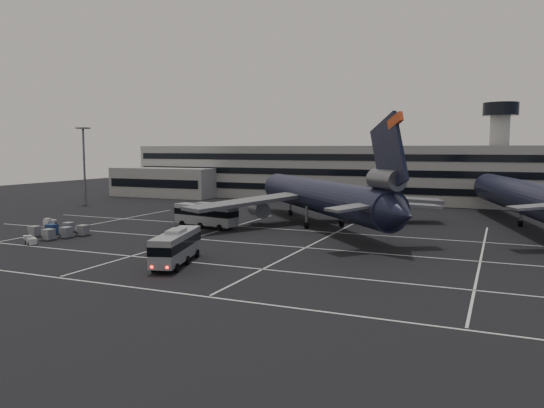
{
  "coord_description": "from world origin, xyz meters",
  "views": [
    {
      "loc": [
        35.96,
        -62.46,
        13.35
      ],
      "look_at": [
        4.24,
        10.43,
        5.0
      ],
      "focal_mm": 35.0,
      "sensor_mm": 36.0,
      "label": 1
    }
  ],
  "objects_px": {
    "bus_near": "(176,245)",
    "bus_far": "(206,214)",
    "uld_cluster": "(59,231)",
    "trijet_main": "(321,196)",
    "tug_a": "(50,222)"
  },
  "relations": [
    {
      "from": "bus_near",
      "to": "uld_cluster",
      "type": "distance_m",
      "value": 28.98
    },
    {
      "from": "bus_near",
      "to": "bus_far",
      "type": "bearing_deg",
      "value": 98.02
    },
    {
      "from": "trijet_main",
      "to": "uld_cluster",
      "type": "bearing_deg",
      "value": 176.92
    },
    {
      "from": "trijet_main",
      "to": "tug_a",
      "type": "bearing_deg",
      "value": 161.44
    },
    {
      "from": "bus_near",
      "to": "tug_a",
      "type": "bearing_deg",
      "value": 139.55
    },
    {
      "from": "tug_a",
      "to": "bus_near",
      "type": "bearing_deg",
      "value": -26.43
    },
    {
      "from": "bus_far",
      "to": "uld_cluster",
      "type": "height_order",
      "value": "bus_far"
    },
    {
      "from": "bus_far",
      "to": "tug_a",
      "type": "distance_m",
      "value": 27.62
    },
    {
      "from": "trijet_main",
      "to": "bus_near",
      "type": "xyz_separation_m",
      "value": [
        -5.95,
        -35.03,
        -3.01
      ]
    },
    {
      "from": "bus_near",
      "to": "trijet_main",
      "type": "bearing_deg",
      "value": 64.57
    },
    {
      "from": "trijet_main",
      "to": "tug_a",
      "type": "relative_size",
      "value": 22.14
    },
    {
      "from": "bus_near",
      "to": "tug_a",
      "type": "relative_size",
      "value": 5.59
    },
    {
      "from": "tug_a",
      "to": "uld_cluster",
      "type": "relative_size",
      "value": 0.24
    },
    {
      "from": "trijet_main",
      "to": "bus_near",
      "type": "height_order",
      "value": "trijet_main"
    },
    {
      "from": "trijet_main",
      "to": "uld_cluster",
      "type": "relative_size",
      "value": 5.26
    }
  ]
}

